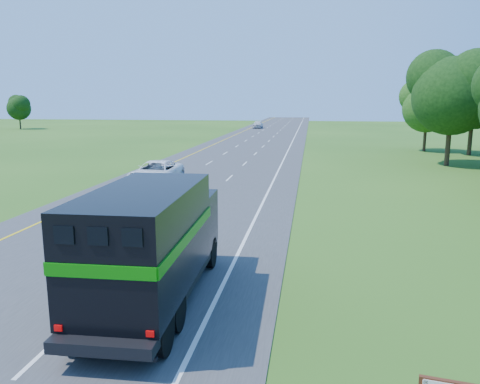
{
  "coord_description": "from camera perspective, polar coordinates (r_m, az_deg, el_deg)",
  "views": [
    {
      "loc": [
        8.36,
        0.8,
        6.28
      ],
      "look_at": [
        4.68,
        25.02,
        1.47
      ],
      "focal_mm": 35.0,
      "sensor_mm": 36.0,
      "label": 1
    }
  ],
  "objects": [
    {
      "name": "white_suv",
      "position": [
        35.86,
        -10.2,
        2.32
      ],
      "size": [
        2.99,
        6.34,
        1.75
      ],
      "primitive_type": "imported",
      "rotation": [
        0.0,
        0.0,
        -0.01
      ],
      "color": "white",
      "rests_on": "road"
    },
    {
      "name": "horse_truck",
      "position": [
        14.59,
        -10.66,
        -5.95
      ],
      "size": [
        2.88,
        8.57,
        3.76
      ],
      "rotation": [
        0.0,
        0.0,
        0.03
      ],
      "color": "black",
      "rests_on": "road"
    },
    {
      "name": "far_car",
      "position": [
        107.9,
        2.19,
        8.23
      ],
      "size": [
        2.08,
        5.04,
        1.71
      ],
      "primitive_type": "imported",
      "rotation": [
        0.0,
        0.0,
        -0.01
      ],
      "color": "silver",
      "rests_on": "road"
    },
    {
      "name": "lane_markings",
      "position": [
        50.29,
        -1.0,
        3.98
      ],
      "size": [
        11.15,
        260.0,
        0.01
      ],
      "color": "yellow",
      "rests_on": "road"
    },
    {
      "name": "road",
      "position": [
        50.29,
        -1.0,
        3.95
      ],
      "size": [
        15.0,
        260.0,
        0.04
      ],
      "primitive_type": "cube",
      "color": "#38383A",
      "rests_on": "ground"
    }
  ]
}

